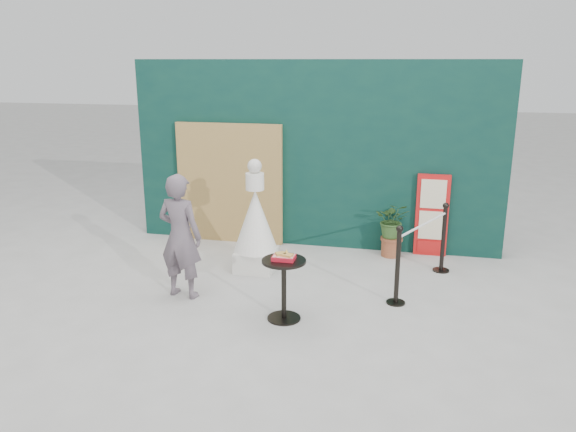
% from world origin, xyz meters
% --- Properties ---
extents(ground, '(60.00, 60.00, 0.00)m').
position_xyz_m(ground, '(0.00, 0.00, 0.00)').
color(ground, '#ADAAA5').
rests_on(ground, ground).
extents(back_wall, '(6.00, 0.30, 3.00)m').
position_xyz_m(back_wall, '(0.00, 3.15, 1.50)').
color(back_wall, '#092B27').
rests_on(back_wall, ground).
extents(bamboo_fence, '(1.80, 0.08, 2.00)m').
position_xyz_m(bamboo_fence, '(-1.40, 2.94, 1.00)').
color(bamboo_fence, tan).
rests_on(bamboo_fence, ground).
extents(woman, '(0.65, 0.48, 1.63)m').
position_xyz_m(woman, '(-1.28, 0.60, 0.82)').
color(woman, '#62545C').
rests_on(woman, ground).
extents(menu_board, '(0.50, 0.07, 1.30)m').
position_xyz_m(menu_board, '(1.90, 2.95, 0.65)').
color(menu_board, red).
rests_on(menu_board, ground).
extents(statue, '(0.64, 0.64, 1.65)m').
position_xyz_m(statue, '(-0.60, 1.72, 0.67)').
color(statue, silver).
rests_on(statue, ground).
extents(cafe_table, '(0.52, 0.52, 0.75)m').
position_xyz_m(cafe_table, '(0.18, 0.22, 0.50)').
color(cafe_table, black).
rests_on(cafe_table, ground).
extents(food_basket, '(0.26, 0.19, 0.11)m').
position_xyz_m(food_basket, '(0.18, 0.22, 0.79)').
color(food_basket, red).
rests_on(food_basket, cafe_table).
extents(planter, '(0.51, 0.44, 0.87)m').
position_xyz_m(planter, '(1.31, 2.78, 0.51)').
color(planter, '#9A5A32').
rests_on(planter, ground).
extents(stanchion_barrier, '(0.84, 1.54, 1.03)m').
position_xyz_m(stanchion_barrier, '(1.76, 1.62, 0.49)').
color(stanchion_barrier, black).
rests_on(stanchion_barrier, ground).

